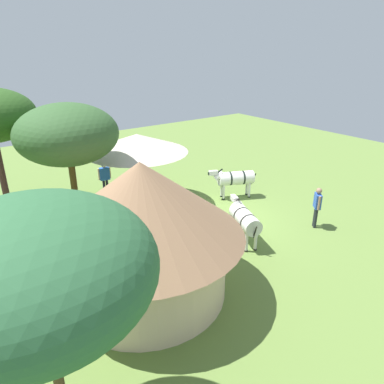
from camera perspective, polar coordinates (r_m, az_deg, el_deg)
ground_plane at (r=14.95m, az=4.88°, el=-4.33°), size 36.00×36.00×0.00m
thatched_hut at (r=9.79m, az=-7.85°, el=-5.27°), size 5.59×5.59×3.99m
shade_umbrella at (r=15.52m, az=-8.80°, el=7.74°), size 4.39×4.39×3.24m
patio_dining_table at (r=16.20m, az=-8.35°, el=0.24°), size 1.63×0.90×0.74m
patio_chair_near_hut at (r=15.05m, az=-7.35°, el=-2.06°), size 0.53×0.55×0.90m
patio_chair_near_lawn at (r=16.37m, az=-3.67°, el=0.15°), size 0.58×0.57×0.90m
patio_chair_west_end at (r=17.48m, az=-9.22°, el=1.37°), size 0.53×0.54×0.90m
patio_chair_east_end at (r=15.95m, az=-12.88°, el=-1.01°), size 0.51×0.50×0.90m
guest_beside_umbrella at (r=17.27m, az=-13.81°, el=2.47°), size 0.28×0.60×1.68m
guest_behind_table at (r=14.63m, az=-3.48°, el=-0.62°), size 0.48×0.44×1.65m
standing_watcher at (r=14.70m, az=19.41°, el=-1.80°), size 0.47×0.46×1.66m
zebra_nearest_camera at (r=16.78m, az=6.86°, el=2.17°), size 1.27×2.16×1.49m
zebra_by_umbrella at (r=12.97m, az=8.40°, el=-4.22°), size 2.17×1.16×1.48m
acacia_tree_far_lawn at (r=5.51m, az=-23.57°, el=-11.50°), size 3.43×3.43×4.83m
acacia_tree_left_background at (r=13.32m, az=-19.36°, el=8.68°), size 3.57×3.57×4.92m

